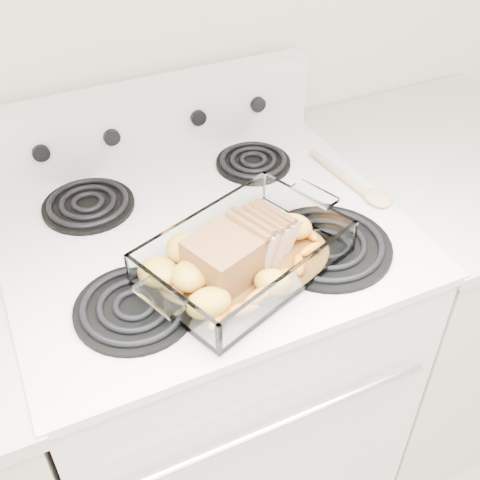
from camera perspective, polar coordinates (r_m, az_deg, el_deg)
name	(u,v)px	position (r m, az deg, el deg)	size (l,w,h in m)	color
electric_range	(210,368)	(1.53, -2.88, -12.01)	(0.78, 0.70, 1.12)	silver
counter_right	(425,292)	(1.80, 17.11, -4.72)	(0.58, 0.68, 0.93)	beige
baking_dish	(245,259)	(1.09, 0.45, -1.80)	(0.35, 0.23, 0.07)	white
pork_roast	(234,250)	(1.06, -0.58, -0.92)	(0.22, 0.11, 0.09)	brown
roast_vegetables	(234,243)	(1.10, -0.55, -0.33)	(0.36, 0.20, 0.04)	orange
wooden_spoon	(360,186)	(1.32, 11.33, 5.01)	(0.07, 0.25, 0.02)	#CFB485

